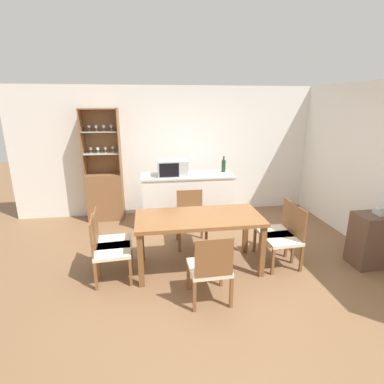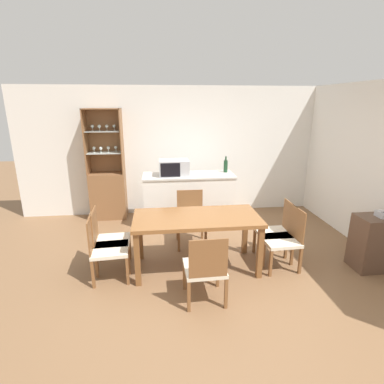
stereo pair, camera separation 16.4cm
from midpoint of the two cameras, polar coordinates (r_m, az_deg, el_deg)
ground_plane at (r=4.15m, az=4.78°, el=-15.94°), size 18.00×18.00×0.00m
wall_back at (r=6.17m, az=0.33°, el=7.76°), size 6.80×0.06×2.55m
kitchen_counter at (r=5.63m, az=0.19°, el=-1.41°), size 1.67×0.63×0.96m
display_cabinet at (r=6.12m, az=-14.96°, el=0.89°), size 0.68×0.40×2.13m
dining_table at (r=4.06m, az=2.07°, el=-5.85°), size 1.69×0.81×0.77m
dining_chair_side_right_near at (r=4.38m, az=18.11°, el=-8.47°), size 0.48×0.48×0.87m
dining_chair_side_left_far at (r=4.27m, az=-14.49°, el=-8.82°), size 0.48×0.48×0.87m
dining_chair_head_near at (r=3.50m, az=3.92°, el=-14.29°), size 0.47×0.47×0.87m
dining_chair_side_right_far at (r=4.58m, az=16.89°, el=-7.23°), size 0.46×0.46×0.87m
dining_chair_side_left_near at (r=4.06m, az=-14.94°, el=-10.29°), size 0.49×0.49×0.87m
dining_chair_head_far at (r=4.84m, az=0.73°, el=-5.16°), size 0.47×0.47×0.87m
microwave at (r=5.41m, az=-2.57°, el=4.65°), size 0.53×0.39×0.28m
wine_bottle at (r=5.71m, az=7.25°, el=4.96°), size 0.07×0.07×0.30m
side_cabinet at (r=4.91m, az=32.27°, el=-8.18°), size 0.55×0.39×0.76m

